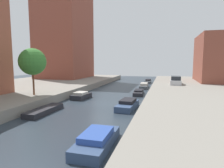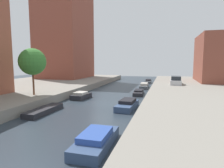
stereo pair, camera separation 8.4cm
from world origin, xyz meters
name	(u,v)px [view 1 (the left image)]	position (x,y,z in m)	size (l,w,h in m)	color
ground_plane	(100,104)	(0.00, 0.00, 0.00)	(84.00, 84.00, 0.00)	#28333D
apartment_tower_far	(65,34)	(-16.00, 20.97, 11.17)	(10.00, 11.76, 20.34)	brown
street_tree_2	(32,62)	(-7.39, -1.80, 4.78)	(3.01, 3.01, 5.30)	brown
parked_car	(176,81)	(8.78, 13.58, 1.58)	(1.86, 4.46, 1.39)	#B7B7BC
moored_boat_left_2	(44,110)	(-3.78, -5.06, 0.25)	(1.34, 4.60, 0.49)	#232328
moored_boat_left_3	(81,96)	(-3.37, 2.20, 0.40)	(1.82, 3.17, 0.92)	#232328
moored_boat_right_1	(97,140)	(3.41, -10.45, 0.38)	(1.72, 4.21, 0.91)	#33476B
moored_boat_right_2	(128,105)	(3.40, -1.25, 0.40)	(1.82, 4.29, 0.93)	#33476B
moored_boat_right_3	(139,92)	(3.37, 7.40, 0.31)	(1.53, 4.14, 0.72)	#232328
moored_boat_right_4	(144,86)	(3.40, 14.62, 0.39)	(1.57, 4.51, 0.94)	#4C5156
moored_boat_right_5	(148,81)	(3.38, 23.12, 0.36)	(1.34, 4.01, 0.86)	#4C5156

